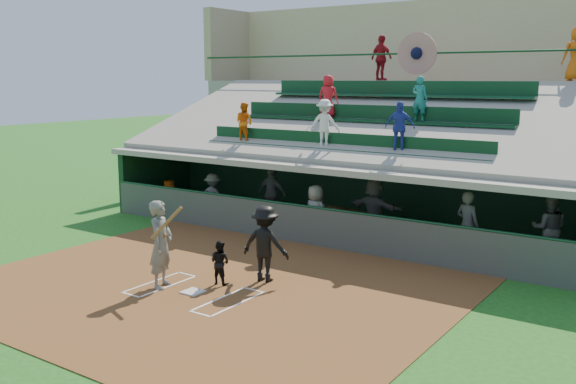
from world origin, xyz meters
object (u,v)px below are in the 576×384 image
Objects in this scene: home_plate at (193,292)px; white_table at (170,201)px; catcher at (220,262)px; water_cooler at (169,186)px; batter_at_plate at (161,244)px.

white_table is at bearing 137.86° from home_plate.
water_cooler is at bearing -39.93° from catcher.
catcher reaches higher than home_plate.
catcher is 1.29× the size of white_table.
home_plate is 9.24m from water_cooler.
batter_at_plate is 1.41m from catcher.
batter_at_plate is 5.58× the size of water_cooler.
home_plate is 0.97m from catcher.
white_table is at bearing -39.91° from catcher.
white_table is (-5.92, 6.22, -0.64)m from batter_at_plate.
catcher is at bearing -37.69° from water_cooler.
white_table reaches higher than home_plate.
batter_at_plate is at bearing -46.38° from water_cooler.
catcher is at bearing 83.67° from home_plate.
batter_at_plate is 8.67m from water_cooler.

